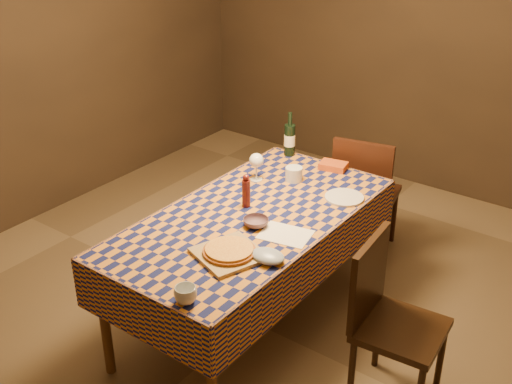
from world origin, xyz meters
TOP-DOWN VIEW (x-y plane):
  - room at (0.00, 0.00)m, footprint 5.00×5.10m
  - dining_table at (0.00, 0.00)m, footprint 0.94×1.84m
  - cutting_board at (0.17, -0.41)m, footprint 0.41×0.41m
  - pizza at (0.17, -0.41)m, footprint 0.37×0.37m
  - pepper_mill at (-0.09, 0.07)m, footprint 0.06×0.06m
  - bowl at (0.10, -0.08)m, footprint 0.18×0.18m
  - wine_glass at (-0.25, 0.40)m, footprint 0.09×0.09m
  - wine_bottle at (-0.31, 0.86)m, footprint 0.09×0.09m
  - deli_tub at (-0.06, 0.53)m, footprint 0.14×0.14m
  - takeout_container at (0.06, 0.84)m, footprint 0.20×0.16m
  - white_plate at (0.33, 0.50)m, footprint 0.29×0.29m
  - tumbler at (0.26, -0.85)m, footprint 0.11×0.11m
  - flour_patch at (0.29, -0.06)m, footprint 0.31×0.26m
  - flour_bag at (0.36, -0.33)m, footprint 0.22×0.20m
  - chair_far at (0.16, 1.14)m, footprint 0.50×0.51m
  - chair_right at (0.92, -0.06)m, footprint 0.46×0.46m

SIDE VIEW (x-z plane):
  - chair_far at x=0.16m, z-range 0.06..0.99m
  - chair_right at x=0.92m, z-range 0.06..0.99m
  - dining_table at x=0.00m, z-range 0.31..1.08m
  - flour_patch at x=0.29m, z-range 0.77..0.77m
  - white_plate at x=0.33m, z-range 0.77..0.78m
  - cutting_board at x=0.17m, z-range 0.77..0.79m
  - takeout_container at x=0.06m, z-range 0.77..0.81m
  - bowl at x=0.10m, z-range 0.77..0.81m
  - flour_bag at x=0.36m, z-range 0.77..0.82m
  - pizza at x=0.17m, z-range 0.79..0.82m
  - tumbler at x=0.26m, z-range 0.77..0.86m
  - deli_tub at x=-0.06m, z-range 0.77..0.86m
  - pepper_mill at x=-0.09m, z-range 0.76..0.97m
  - wine_bottle at x=-0.31m, z-range 0.73..1.04m
  - wine_glass at x=-0.25m, z-range 0.81..0.99m
  - room at x=0.00m, z-range 0.00..2.70m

